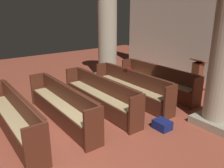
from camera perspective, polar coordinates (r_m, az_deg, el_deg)
ground_plane at (r=5.02m, az=-11.41°, el=-14.48°), size 19.20×19.20×0.00m
pew_row_0 at (r=7.68m, az=10.94°, el=1.13°), size 3.03×0.47×0.88m
pew_row_1 at (r=6.94m, az=4.67°, el=-0.46°), size 3.03×0.46×0.88m
pew_row_2 at (r=6.29m, az=-2.99°, el=-2.40°), size 3.03×0.47×0.88m
pew_row_3 at (r=5.80m, az=-12.20°, el=-4.66°), size 3.03×0.46×0.88m
pew_row_4 at (r=5.49m, az=-22.85°, el=-7.10°), size 3.03×0.46×0.88m
pillar_far_side at (r=8.92m, az=-1.14°, el=12.75°), size 1.03×1.03×3.53m
lectern at (r=8.34m, az=19.97°, el=1.57°), size 0.48×0.45×1.08m
hymn_book at (r=7.20m, az=4.01°, el=3.78°), size 0.13×0.20×0.03m
kneeler_box_navy at (r=5.59m, az=12.13°, el=-9.68°), size 0.39×0.31×0.21m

